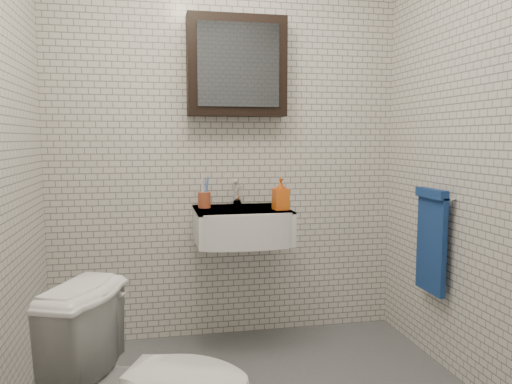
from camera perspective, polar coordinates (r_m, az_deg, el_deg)
room_shell at (r=2.18m, az=0.53°, el=11.46°), size 2.22×2.02×2.51m
washbasin at (r=2.94m, az=-1.52°, el=-3.82°), size 0.55×0.50×0.20m
faucet at (r=3.11m, az=-2.16°, el=-0.27°), size 0.06×0.20×0.15m
mirror_cabinet at (r=3.12m, az=-2.21°, el=14.16°), size 0.60×0.15×0.60m
towel_rail at (r=2.94m, az=19.42°, el=-4.81°), size 0.09×0.30×0.58m
toothbrush_cup at (r=3.01m, az=-5.93°, el=-0.82°), size 0.08×0.08×0.21m
soap_bottle at (r=2.90m, az=2.85°, el=-0.23°), size 0.09×0.09×0.19m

